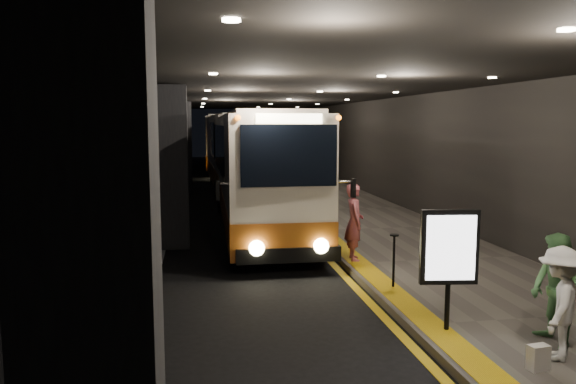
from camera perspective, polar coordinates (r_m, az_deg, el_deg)
ground at (r=12.02m, az=-4.84°, el=-9.45°), size 90.00×90.00×0.00m
lane_line_white at (r=16.87m, az=-12.28°, el=-4.75°), size 0.12×50.00×0.01m
kerb_stripe_yellow at (r=17.14m, az=1.75°, el=-4.40°), size 0.18×50.00×0.01m
sidewalk at (r=17.73m, az=9.41°, el=-3.87°), size 4.50×50.00×0.15m
tactile_strip at (r=17.21m, az=3.39°, el=-3.85°), size 0.50×50.00×0.01m
terminal_wall at (r=18.27m, az=16.33°, el=5.50°), size 0.10×50.00×6.00m
support_columns at (r=15.55m, az=-11.58°, el=2.46°), size 0.80×24.80×4.40m
canopy at (r=16.87m, az=2.32°, el=11.10°), size 9.00×50.00×0.40m
coach_main at (r=17.75m, az=-2.87°, el=1.63°), size 2.58×11.64×3.61m
coach_second at (r=28.49m, az=-5.27°, el=3.75°), size 2.70×11.82×3.70m
coach_third at (r=41.35m, az=-6.48°, el=4.85°), size 2.89×12.25×3.83m
passenger_boarding at (r=13.41m, az=6.74°, el=-3.05°), size 0.49×0.70×1.84m
passenger_waiting_green at (r=9.20m, az=25.61°, el=-8.97°), size 0.53×0.83×1.66m
passenger_waiting_white at (r=8.71m, az=25.85°, el=-10.12°), size 1.03×1.09×1.59m
bag_plain at (r=8.43m, az=24.10°, el=-15.10°), size 0.29×0.20×0.34m
info_sign at (r=9.11m, az=16.08°, el=-5.63°), size 0.92×0.22×1.93m
stanchion_post at (r=11.41m, az=10.69°, el=-6.93°), size 0.05×0.05×1.06m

